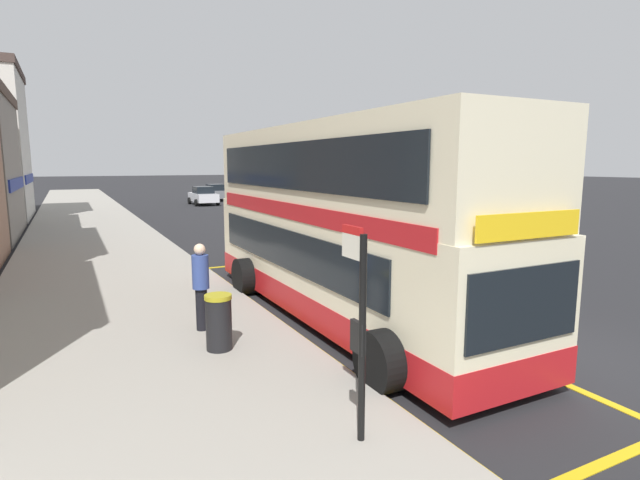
{
  "coord_description": "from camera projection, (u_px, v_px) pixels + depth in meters",
  "views": [
    {
      "loc": [
        -8.0,
        -5.77,
        3.54
      ],
      "look_at": [
        -2.56,
        4.83,
        1.71
      ],
      "focal_mm": 27.7,
      "sensor_mm": 36.0,
      "label": 1
    }
  ],
  "objects": [
    {
      "name": "litter_bin",
      "position": [
        219.0,
        322.0,
        9.08
      ],
      "size": [
        0.5,
        0.5,
        1.04
      ],
      "color": "black",
      "rests_on": "pavement_near"
    },
    {
      "name": "ground_plane",
      "position": [
        187.0,
        212.0,
        37.37
      ],
      "size": [
        260.0,
        260.0,
        0.0
      ],
      "primitive_type": "plane",
      "color": "black"
    },
    {
      "name": "bus_bay_markings",
      "position": [
        337.0,
        314.0,
        11.75
      ],
      "size": [
        3.08,
        13.44,
        0.01
      ],
      "color": "gold",
      "rests_on": "ground"
    },
    {
      "name": "parked_car_white_across",
      "position": [
        203.0,
        196.0,
        43.55
      ],
      "size": [
        2.09,
        4.2,
        1.62
      ],
      "rotation": [
        0.0,
        0.0,
        0.03
      ],
      "color": "silver",
      "rests_on": "ground"
    },
    {
      "name": "pedestrian_waiting_near_sign",
      "position": [
        201.0,
        283.0,
        10.1
      ],
      "size": [
        0.34,
        0.34,
        1.81
      ],
      "color": "black",
      "rests_on": "pavement_near"
    },
    {
      "name": "double_decker_bus",
      "position": [
        340.0,
        229.0,
        11.35
      ],
      "size": [
        3.19,
        10.47,
        4.4
      ],
      "color": "beige",
      "rests_on": "ground"
    },
    {
      "name": "parked_car_grey_kerbside",
      "position": [
        216.0,
        192.0,
        48.59
      ],
      "size": [
        2.09,
        4.2,
        1.62
      ],
      "rotation": [
        0.0,
        0.0,
        3.17
      ],
      "color": "slate",
      "rests_on": "ground"
    },
    {
      "name": "bus_stop_sign",
      "position": [
        359.0,
        317.0,
        5.98
      ],
      "size": [
        0.09,
        0.51,
        2.66
      ],
      "color": "black",
      "rests_on": "pavement_near"
    },
    {
      "name": "pavement_near",
      "position": [
        85.0,
        215.0,
        34.2
      ],
      "size": [
        6.0,
        76.0,
        0.14
      ],
      "primitive_type": "cube",
      "color": "gray",
      "rests_on": "ground"
    }
  ]
}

